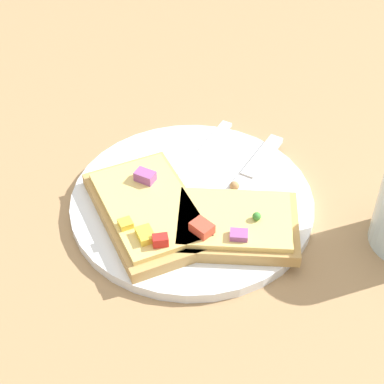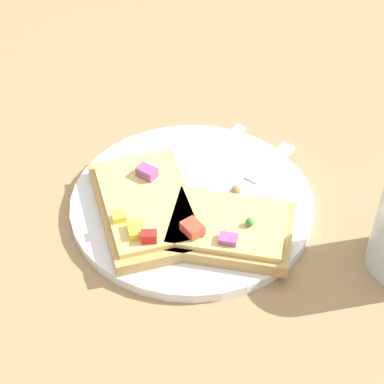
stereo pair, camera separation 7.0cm
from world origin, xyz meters
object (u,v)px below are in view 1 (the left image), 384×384
Objects in this scene: fork at (180,182)px; pizza_slice_main at (151,213)px; pizza_slice_corner at (234,224)px; plate at (192,203)px; knife at (243,182)px.

pizza_slice_main reaches higher than fork.
pizza_slice_main is (-0.06, -0.03, 0.01)m from fork.
pizza_slice_corner is at bearing 65.61° from fork.
plate is 1.35× the size of fork.
pizza_slice_corner is at bearing 19.39° from knife.
pizza_slice_corner reaches higher than fork.
knife is 0.12m from pizza_slice_main.
fork is 1.23× the size of pizza_slice_corner.
pizza_slice_main is (-0.12, 0.00, 0.01)m from knife.
pizza_slice_corner is at bearing 54.93° from pizza_slice_main.
knife is 1.23× the size of pizza_slice_corner.
plate is at bearing -36.50° from knife.
fork is 0.07m from knife.
pizza_slice_corner is (0.01, -0.06, 0.02)m from plate.
plate is 1.34× the size of knife.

